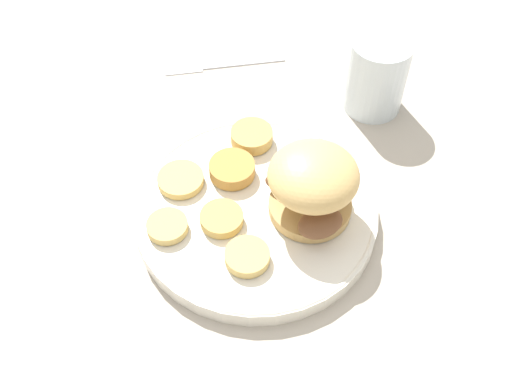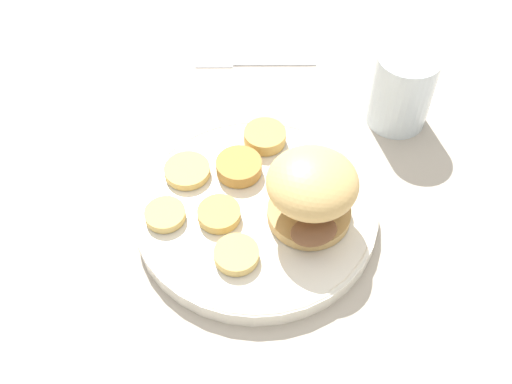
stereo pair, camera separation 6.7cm
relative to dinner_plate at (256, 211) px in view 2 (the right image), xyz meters
The scene contains 11 objects.
ground_plane 0.01m from the dinner_plate, ahead, with size 4.00×4.00×0.00m, color #B2A899.
dinner_plate is the anchor object (origin of this frame).
sandwich 0.08m from the dinner_plate, 53.33° to the left, with size 0.11×0.10×0.09m.
potato_round_0 0.06m from the dinner_plate, behind, with size 0.06×0.06×0.02m, color #BC8942.
potato_round_1 0.11m from the dinner_plate, 102.27° to the right, with size 0.05×0.05×0.01m, color #DBB766.
potato_round_2 0.10m from the dinner_plate, 152.31° to the left, with size 0.05×0.05×0.02m, color tan.
potato_round_3 0.05m from the dinner_plate, 93.16° to the right, with size 0.05×0.05×0.01m, color tan.
potato_round_4 0.08m from the dinner_plate, 38.03° to the right, with size 0.05×0.05×0.01m, color #DBB766.
potato_round_5 0.10m from the dinner_plate, 142.07° to the right, with size 0.06×0.06×0.01m, color #DBB766.
fork 0.28m from the dinner_plate, 159.33° to the left, with size 0.08×0.17×0.00m.
drinking_glass 0.25m from the dinner_plate, 109.83° to the left, with size 0.08×0.08×0.10m.
Camera 2 is at (0.39, -0.15, 0.57)m, focal length 42.00 mm.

